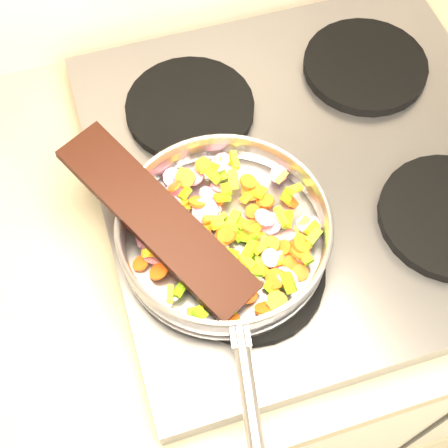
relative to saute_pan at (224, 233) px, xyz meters
name	(u,v)px	position (x,y,z in m)	size (l,w,h in m)	color
cooktop	(311,171)	(0.16, 0.09, -0.07)	(0.60, 0.60, 0.04)	#939399
grate_fl	(250,273)	(0.02, -0.05, -0.04)	(0.19, 0.19, 0.02)	black
grate_bl	(190,108)	(0.02, 0.23, -0.04)	(0.19, 0.19, 0.02)	black
grate_br	(365,66)	(0.30, 0.23, -0.04)	(0.19, 0.19, 0.02)	black
saute_pan	(224,233)	(0.00, 0.00, 0.00)	(0.30, 0.47, 0.05)	#9E9EA5
vegetable_heap	(229,233)	(0.01, 0.00, -0.01)	(0.25, 0.25, 0.05)	#6CA414
wooden_spatula	(157,219)	(-0.08, 0.03, 0.02)	(0.30, 0.07, 0.01)	black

